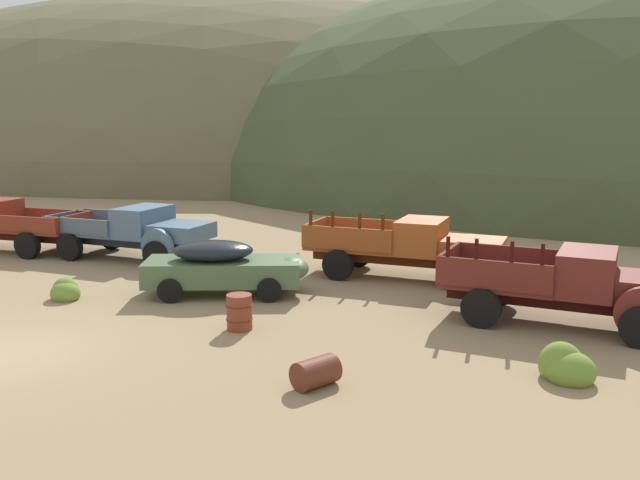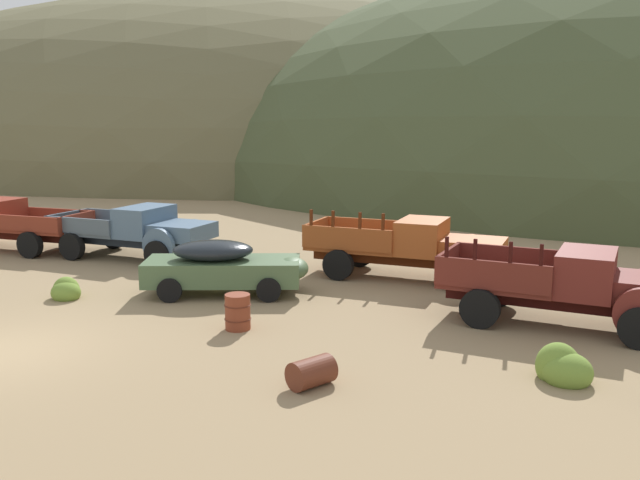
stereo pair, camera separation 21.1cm
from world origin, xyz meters
name	(u,v)px [view 2 (the right image)]	position (x,y,z in m)	size (l,w,h in m)	color
hill_far_left	(209,163)	(-22.11, 55.83, 0.00)	(96.26, 63.32, 33.78)	brown
truck_chalk_blue	(144,231)	(-2.18, 9.59, 0.99)	(6.17, 3.00, 1.89)	#262D39
car_weathered_green	(227,266)	(2.69, 5.96, 0.81)	(4.88, 2.96, 1.57)	#47603D
truck_oxide_orange	(418,248)	(7.62, 9.35, 1.00)	(6.25, 2.77, 2.16)	#51220D
truck_oxblood	(580,287)	(12.10, 5.55, 1.00)	(5.99, 3.09, 2.16)	black
oil_drum_spare	(238,312)	(4.28, 3.03, 0.43)	(0.65, 0.65, 0.86)	brown
oil_drum_foreground	(312,372)	(7.03, 0.18, 0.28)	(0.94, 1.03, 0.56)	#5B2819
bush_front_left	(563,369)	(11.59, 1.88, 0.23)	(1.08, 0.98, 0.93)	olive
bush_near_barrel	(66,292)	(-1.47, 4.24, 0.18)	(0.88, 0.86, 0.76)	olive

